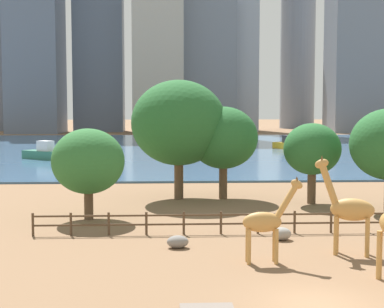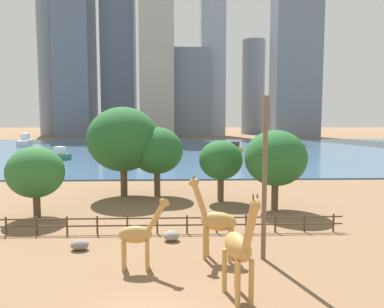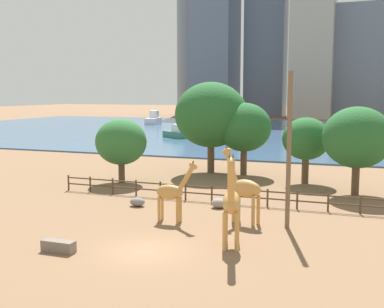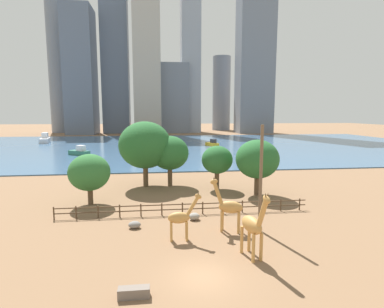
{
  "view_description": "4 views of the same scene",
  "coord_description": "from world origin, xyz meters",
  "px_view_note": "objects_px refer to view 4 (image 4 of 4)",
  "views": [
    {
      "loc": [
        -5.6,
        -20.86,
        7.32
      ],
      "look_at": [
        -3.22,
        29.94,
        3.09
      ],
      "focal_mm": 55.0,
      "sensor_mm": 36.0,
      "label": 1
    },
    {
      "loc": [
        1.29,
        -14.01,
        8.28
      ],
      "look_at": [
        2.62,
        24.9,
        4.39
      ],
      "focal_mm": 35.0,
      "sensor_mm": 36.0,
      "label": 2
    },
    {
      "loc": [
        10.59,
        -21.85,
        8.18
      ],
      "look_at": [
        -2.49,
        13.65,
        3.36
      ],
      "focal_mm": 45.0,
      "sensor_mm": 36.0,
      "label": 3
    },
    {
      "loc": [
        -2.75,
        -17.73,
        10.42
      ],
      "look_at": [
        2.56,
        28.0,
        4.11
      ],
      "focal_mm": 28.0,
      "sensor_mm": 36.0,
      "label": 4
    }
  ],
  "objects_px": {
    "tree_left_large": "(217,160)",
    "boulder_near_fence": "(194,216)",
    "boat_ferry": "(80,152)",
    "tree_right_small": "(257,159)",
    "giraffe_companion": "(229,207)",
    "boat_sailboat": "(45,139)",
    "tree_left_small": "(89,173)",
    "boat_tug": "(212,144)",
    "tree_center_broad": "(170,153)",
    "boulder_by_pole": "(135,225)",
    "tree_right_tall": "(145,145)",
    "giraffe_young": "(253,225)",
    "giraffe_tall": "(181,218)",
    "utility_pole": "(261,179)",
    "feeding_trough": "(134,292)"
  },
  "relations": [
    {
      "from": "tree_left_large",
      "to": "boulder_near_fence",
      "type": "bearing_deg",
      "value": -111.4
    },
    {
      "from": "tree_left_large",
      "to": "boat_ferry",
      "type": "relative_size",
      "value": 1.05
    },
    {
      "from": "boulder_near_fence",
      "to": "tree_right_small",
      "type": "relative_size",
      "value": 0.15
    },
    {
      "from": "giraffe_companion",
      "to": "boat_sailboat",
      "type": "relative_size",
      "value": 0.6
    },
    {
      "from": "tree_left_small",
      "to": "tree_left_large",
      "type": "bearing_deg",
      "value": 18.9
    },
    {
      "from": "tree_left_small",
      "to": "boat_tug",
      "type": "height_order",
      "value": "tree_left_small"
    },
    {
      "from": "tree_center_broad",
      "to": "boat_sailboat",
      "type": "distance_m",
      "value": 78.2
    },
    {
      "from": "giraffe_companion",
      "to": "boulder_near_fence",
      "type": "distance_m",
      "value": 4.59
    },
    {
      "from": "boulder_by_pole",
      "to": "tree_right_tall",
      "type": "distance_m",
      "value": 16.85
    },
    {
      "from": "boulder_by_pole",
      "to": "boat_ferry",
      "type": "bearing_deg",
      "value": 109.05
    },
    {
      "from": "boulder_by_pole",
      "to": "tree_center_broad",
      "type": "xyz_separation_m",
      "value": [
        3.92,
        15.81,
        4.45
      ]
    },
    {
      "from": "giraffe_young",
      "to": "boulder_near_fence",
      "type": "bearing_deg",
      "value": -172.92
    },
    {
      "from": "giraffe_tall",
      "to": "giraffe_companion",
      "type": "distance_m",
      "value": 4.55
    },
    {
      "from": "tree_right_tall",
      "to": "giraffe_companion",
      "type": "bearing_deg",
      "value": -65.84
    },
    {
      "from": "boulder_by_pole",
      "to": "giraffe_companion",
      "type": "bearing_deg",
      "value": -11.55
    },
    {
      "from": "tree_left_small",
      "to": "boulder_near_fence",
      "type": "bearing_deg",
      "value": -29.39
    },
    {
      "from": "boulder_near_fence",
      "to": "boulder_by_pole",
      "type": "xyz_separation_m",
      "value": [
        -5.69,
        -1.52,
        -0.02
      ]
    },
    {
      "from": "utility_pole",
      "to": "tree_center_broad",
      "type": "xyz_separation_m",
      "value": [
        -7.19,
        17.67,
        0.04
      ]
    },
    {
      "from": "giraffe_tall",
      "to": "boat_ferry",
      "type": "xyz_separation_m",
      "value": [
        -20.8,
        51.71,
        -0.9
      ]
    },
    {
      "from": "giraffe_companion",
      "to": "feeding_trough",
      "type": "relative_size",
      "value": 2.7
    },
    {
      "from": "boulder_by_pole",
      "to": "tree_right_tall",
      "type": "height_order",
      "value": "tree_right_tall"
    },
    {
      "from": "tree_left_large",
      "to": "tree_right_tall",
      "type": "distance_m",
      "value": 10.36
    },
    {
      "from": "boulder_by_pole",
      "to": "boat_sailboat",
      "type": "xyz_separation_m",
      "value": [
        -36.77,
        82.5,
        1.04
      ]
    },
    {
      "from": "boulder_near_fence",
      "to": "tree_left_small",
      "type": "bearing_deg",
      "value": 150.61
    },
    {
      "from": "boulder_by_pole",
      "to": "tree_right_small",
      "type": "xyz_separation_m",
      "value": [
        14.71,
        9.58,
        4.32
      ]
    },
    {
      "from": "giraffe_young",
      "to": "boat_tug",
      "type": "xyz_separation_m",
      "value": [
        10.34,
        71.87,
        -1.49
      ]
    },
    {
      "from": "giraffe_tall",
      "to": "tree_center_broad",
      "type": "bearing_deg",
      "value": 90.46
    },
    {
      "from": "tree_left_large",
      "to": "boat_tug",
      "type": "xyz_separation_m",
      "value": [
        8.96,
        51.91,
        -3.09
      ]
    },
    {
      "from": "utility_pole",
      "to": "boulder_by_pole",
      "type": "relative_size",
      "value": 8.44
    },
    {
      "from": "utility_pole",
      "to": "boulder_by_pole",
      "type": "bearing_deg",
      "value": 170.47
    },
    {
      "from": "giraffe_tall",
      "to": "tree_left_large",
      "type": "height_order",
      "value": "tree_left_large"
    },
    {
      "from": "giraffe_young",
      "to": "boulder_near_fence",
      "type": "relative_size",
      "value": 4.98
    },
    {
      "from": "tree_left_large",
      "to": "feeding_trough",
      "type": "bearing_deg",
      "value": -111.91
    },
    {
      "from": "utility_pole",
      "to": "tree_center_broad",
      "type": "distance_m",
      "value": 19.08
    },
    {
      "from": "tree_left_large",
      "to": "tree_left_small",
      "type": "bearing_deg",
      "value": -161.1
    },
    {
      "from": "boulder_near_fence",
      "to": "tree_left_large",
      "type": "relative_size",
      "value": 0.18
    },
    {
      "from": "giraffe_young",
      "to": "boat_sailboat",
      "type": "relative_size",
      "value": 0.64
    },
    {
      "from": "feeding_trough",
      "to": "boat_tug",
      "type": "distance_m",
      "value": 77.91
    },
    {
      "from": "giraffe_young",
      "to": "boat_tug",
      "type": "relative_size",
      "value": 0.98
    },
    {
      "from": "boulder_by_pole",
      "to": "tree_center_broad",
      "type": "distance_m",
      "value": 16.88
    },
    {
      "from": "giraffe_young",
      "to": "boat_ferry",
      "type": "height_order",
      "value": "giraffe_young"
    },
    {
      "from": "utility_pole",
      "to": "tree_left_large",
      "type": "distance_m",
      "value": 15.16
    },
    {
      "from": "utility_pole",
      "to": "giraffe_companion",
      "type": "bearing_deg",
      "value": 176.69
    },
    {
      "from": "giraffe_companion",
      "to": "feeding_trough",
      "type": "xyz_separation_m",
      "value": [
        -7.6,
        -8.8,
        -1.96
      ]
    },
    {
      "from": "tree_center_broad",
      "to": "giraffe_tall",
      "type": "bearing_deg",
      "value": -89.73
    },
    {
      "from": "boat_sailboat",
      "to": "boat_ferry",
      "type": "bearing_deg",
      "value": 19.07
    },
    {
      "from": "tree_left_small",
      "to": "utility_pole",
      "type": "bearing_deg",
      "value": -30.25
    },
    {
      "from": "giraffe_tall",
      "to": "utility_pole",
      "type": "distance_m",
      "value": 7.72
    },
    {
      "from": "utility_pole",
      "to": "tree_left_large",
      "type": "bearing_deg",
      "value": 93.11
    },
    {
      "from": "tree_right_small",
      "to": "tree_center_broad",
      "type": "bearing_deg",
      "value": 150.01
    }
  ]
}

